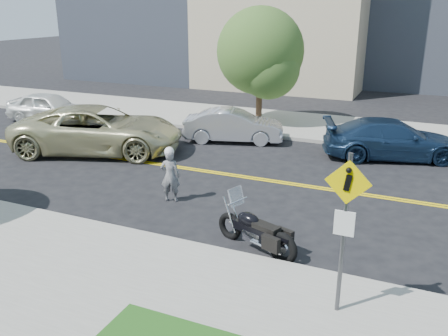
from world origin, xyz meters
name	(u,v)px	position (x,y,z in m)	size (l,w,h in m)	color
ground_plane	(247,177)	(0.00, 0.00, 0.00)	(120.00, 120.00, 0.00)	black
sidewalk_near	(108,294)	(0.00, -7.50, 0.07)	(60.00, 5.00, 0.15)	#9E9B91
sidewalk_far	(304,126)	(0.00, 7.50, 0.07)	(60.00, 5.00, 0.15)	#9E9B91
pedestrian_sign	(345,220)	(4.20, -6.31, 1.96)	(0.78, 0.08, 3.00)	#4C4C51
motorcyclist	(170,174)	(-1.30, -2.76, 0.82)	(0.65, 0.52, 1.65)	#ACACB0
motorcycle	(256,223)	(1.97, -4.49, 0.68)	(2.24, 0.68, 1.36)	black
suv	(98,130)	(-6.30, 0.43, 0.89)	(2.95, 6.39, 1.78)	#C0BC8D
parked_car_white	(49,107)	(-11.67, 3.55, 0.72)	(1.70, 4.23, 1.44)	white
parked_car_silver	(234,126)	(-2.10, 3.90, 0.68)	(1.43, 4.11, 1.35)	#B1B3BA
parked_car_blue	(392,139)	(4.16, 4.16, 0.73)	(2.04, 5.01, 1.45)	navy
tree_far_a	(260,51)	(-2.12, 7.05, 3.44)	(3.98, 3.98, 5.44)	#382619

